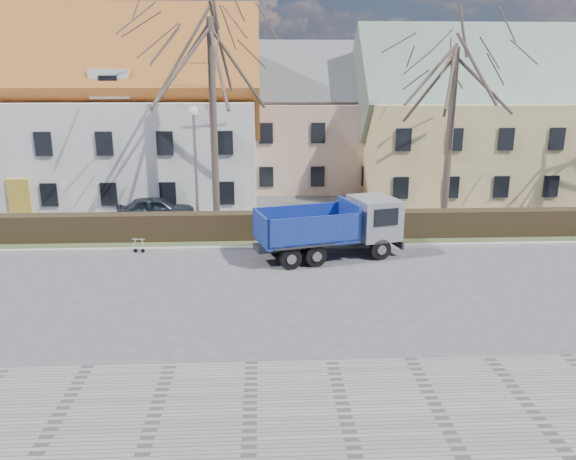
{
  "coord_description": "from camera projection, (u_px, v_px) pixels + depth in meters",
  "views": [
    {
      "loc": [
        0.34,
        -19.97,
        7.76
      ],
      "look_at": [
        1.4,
        2.02,
        1.6
      ],
      "focal_mm": 35.0,
      "sensor_mm": 36.0,
      "label": 1
    }
  ],
  "objects": [
    {
      "name": "curb_far",
      "position": [
        255.0,
        248.0,
        25.7
      ],
      "size": [
        80.0,
        0.3,
        0.12
      ],
      "primitive_type": "cube",
      "color": "#A3A19B",
      "rests_on": "ground"
    },
    {
      "name": "hedge",
      "position": [
        255.0,
        227.0,
        26.88
      ],
      "size": [
        60.0,
        0.9,
        1.3
      ],
      "primitive_type": "cube",
      "color": "black",
      "rests_on": "ground"
    },
    {
      "name": "grass_strip",
      "position": [
        255.0,
        238.0,
        27.24
      ],
      "size": [
        80.0,
        3.0,
        0.1
      ],
      "primitive_type": "cube",
      "color": "#3E4B2A",
      "rests_on": "ground"
    },
    {
      "name": "building_yellow",
      "position": [
        496.0,
        128.0,
        37.24
      ],
      "size": [
        18.8,
        10.8,
        8.5
      ],
      "primitive_type": null,
      "color": "tan",
      "rests_on": "ground"
    },
    {
      "name": "dump_truck",
      "position": [
        324.0,
        229.0,
        24.17
      ],
      "size": [
        6.89,
        4.03,
        2.6
      ],
      "primitive_type": null,
      "rotation": [
        0.0,
        0.0,
        0.27
      ],
      "color": "navy",
      "rests_on": "ground"
    },
    {
      "name": "tree_1",
      "position": [
        213.0,
        104.0,
        27.67
      ],
      "size": [
        9.2,
        9.2,
        12.65
      ],
      "primitive_type": null,
      "color": "#473931",
      "rests_on": "ground"
    },
    {
      "name": "ground",
      "position": [
        254.0,
        285.0,
        21.29
      ],
      "size": [
        120.0,
        120.0,
        0.0
      ],
      "primitive_type": "plane",
      "color": "#505053"
    },
    {
      "name": "sidewalk_near",
      "position": [
        250.0,
        416.0,
        13.1
      ],
      "size": [
        80.0,
        5.0,
        0.08
      ],
      "primitive_type": "cube",
      "color": "gray",
      "rests_on": "ground"
    },
    {
      "name": "building_pink",
      "position": [
        312.0,
        129.0,
        39.64
      ],
      "size": [
        10.8,
        8.8,
        8.0
      ],
      "primitive_type": null,
      "color": "#CAA58F",
      "rests_on": "ground"
    },
    {
      "name": "building_white",
      "position": [
        46.0,
        124.0,
        34.79
      ],
      "size": [
        26.8,
        10.8,
        9.5
      ],
      "primitive_type": null,
      "color": "silver",
      "rests_on": "ground"
    },
    {
      "name": "cart_frame",
      "position": [
        134.0,
        245.0,
        25.09
      ],
      "size": [
        0.85,
        0.55,
        0.73
      ],
      "primitive_type": null,
      "rotation": [
        0.0,
        0.0,
        -0.13
      ],
      "color": "silver",
      "rests_on": "ground"
    },
    {
      "name": "streetlight",
      "position": [
        196.0,
        172.0,
        27.03
      ],
      "size": [
        0.5,
        0.5,
        6.38
      ],
      "primitive_type": null,
      "color": "gray",
      "rests_on": "ground"
    },
    {
      "name": "tree_2",
      "position": [
        451.0,
        120.0,
        28.45
      ],
      "size": [
        8.0,
        8.0,
        11.0
      ],
      "primitive_type": null,
      "color": "#473931",
      "rests_on": "ground"
    },
    {
      "name": "parked_car_a",
      "position": [
        156.0,
        209.0,
        30.15
      ],
      "size": [
        4.41,
        2.45,
        1.42
      ],
      "primitive_type": "imported",
      "rotation": [
        0.0,
        0.0,
        1.76
      ],
      "color": "#1C242D",
      "rests_on": "ground"
    }
  ]
}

